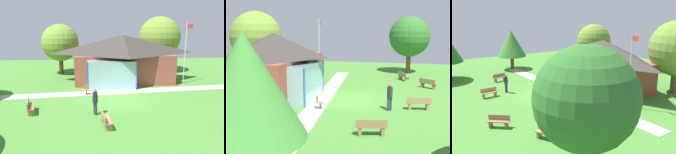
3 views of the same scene
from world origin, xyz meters
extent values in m
plane|color=#478433|center=(0.00, 0.00, 0.00)|extent=(44.00, 44.00, 0.00)
cube|color=brown|center=(0.84, 6.33, 1.44)|extent=(9.69, 5.18, 2.89)
pyramid|color=#38332D|center=(0.84, 6.33, 3.83)|extent=(10.69, 6.18, 1.88)
cube|color=#8CB2BF|center=(-0.61, 3.14, 1.30)|extent=(4.36, 1.20, 2.60)
cylinder|color=#3359B2|center=(-2.79, 2.54, 1.30)|extent=(0.12, 0.12, 2.60)
cylinder|color=#3359B2|center=(1.57, 2.54, 1.30)|extent=(0.12, 0.12, 2.60)
cube|color=#BCB7B2|center=(0.00, 2.06, 0.01)|extent=(23.20, 3.15, 0.03)
cylinder|color=silver|center=(6.67, 4.39, 2.98)|extent=(0.08, 0.08, 5.97)
cube|color=red|center=(6.97, 4.39, 5.62)|extent=(0.60, 0.02, 0.40)
cube|color=#9E7A51|center=(-1.59, -4.67, 0.45)|extent=(0.63, 1.54, 0.06)
cube|color=#9E7A51|center=(-1.66, -4.13, 0.20)|extent=(0.42, 0.21, 0.39)
cube|color=#9E7A51|center=(-1.52, -5.22, 0.20)|extent=(0.42, 0.21, 0.39)
cube|color=#9E7A51|center=(-1.78, -4.70, 0.66)|extent=(0.25, 1.50, 0.36)
cube|color=olive|center=(-6.44, -2.16, 0.45)|extent=(0.75, 1.56, 0.06)
cube|color=olive|center=(-6.55, -1.63, 0.20)|extent=(0.42, 0.24, 0.39)
cube|color=olive|center=(-6.32, -2.70, 0.20)|extent=(0.42, 0.24, 0.39)
cube|color=olive|center=(-6.62, -2.20, 0.66)|extent=(0.38, 1.48, 0.36)
cube|color=#8C6B4C|center=(-2.87, 1.46, 0.44)|extent=(0.46, 0.46, 0.04)
cube|color=#8C6B4C|center=(-2.88, 1.66, 0.66)|extent=(0.44, 0.07, 0.40)
cylinder|color=#4C4C51|center=(-2.87, 1.46, 0.21)|extent=(0.10, 0.10, 0.42)
cylinder|color=#4C4C51|center=(-2.87, 1.46, 0.01)|extent=(0.36, 0.36, 0.02)
cylinder|color=#2D3347|center=(-2.15, -2.95, 0.42)|extent=(0.14, 0.14, 0.85)
cylinder|color=#2D3347|center=(-2.25, -2.80, 0.42)|extent=(0.14, 0.14, 0.85)
cylinder|color=#26262D|center=(-2.20, -2.87, 1.18)|extent=(0.34, 0.34, 0.65)
sphere|color=#846047|center=(-2.20, -2.87, 1.62)|extent=(0.24, 0.24, 0.24)
cylinder|color=brown|center=(5.98, 10.77, 1.17)|extent=(0.54, 0.54, 2.34)
sphere|color=olive|center=(5.98, 10.77, 4.26)|extent=(5.13, 5.13, 5.13)
cylinder|color=brown|center=(-6.08, 10.33, 1.06)|extent=(0.50, 0.50, 2.11)
sphere|color=olive|center=(-6.08, 10.33, 3.73)|extent=(4.32, 4.32, 4.32)
camera|label=1|loc=(-2.31, -16.47, 5.64)|focal=35.63mm
camera|label=2|loc=(-18.80, -3.35, 5.11)|focal=43.06mm
camera|label=3|loc=(21.60, -10.55, 7.84)|focal=42.71mm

